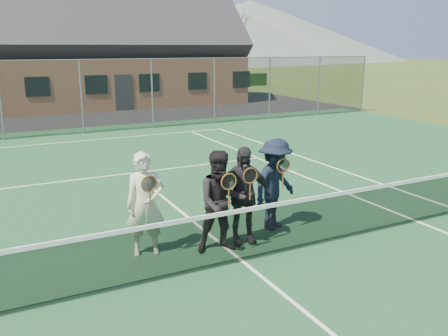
% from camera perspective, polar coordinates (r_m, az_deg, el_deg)
% --- Properties ---
extents(ground, '(220.00, 220.00, 0.00)m').
position_cam_1_polar(ground, '(26.83, -19.11, 6.12)').
color(ground, '#344B1A').
rests_on(ground, ground).
extents(court_surface, '(30.00, 30.00, 0.02)m').
position_cam_1_polar(court_surface, '(8.09, 2.27, -11.26)').
color(court_surface, '#1C4C2B').
rests_on(court_surface, ground).
extents(hedge_row, '(40.00, 1.20, 1.10)m').
position_cam_1_polar(hedge_row, '(38.64, -21.79, 9.03)').
color(hedge_row, black).
rests_on(hedge_row, ground).
extents(hill_centre, '(120.00, 120.00, 22.00)m').
position_cam_1_polar(hill_centre, '(104.33, -14.50, 18.12)').
color(hill_centre, slate).
rests_on(hill_centre, ground).
extents(hill_east, '(90.00, 90.00, 14.00)m').
position_cam_1_polar(hill_east, '(117.12, 3.26, 16.13)').
color(hill_east, '#57685F').
rests_on(hill_east, ground).
extents(court_markings, '(11.03, 23.83, 0.01)m').
position_cam_1_polar(court_markings, '(8.09, 2.27, -11.17)').
color(court_markings, white).
rests_on(court_markings, court_surface).
extents(tennis_net, '(11.68, 0.08, 1.10)m').
position_cam_1_polar(tennis_net, '(7.88, 2.31, -7.79)').
color(tennis_net, slate).
rests_on(tennis_net, ground).
extents(perimeter_fence, '(30.07, 0.07, 3.02)m').
position_cam_1_polar(perimeter_fence, '(20.27, -16.78, 8.20)').
color(perimeter_fence, slate).
rests_on(perimeter_fence, ground).
extents(clubhouse, '(15.60, 8.20, 7.70)m').
position_cam_1_polar(clubhouse, '(31.29, -13.34, 14.94)').
color(clubhouse, '#9E6B4C').
rests_on(clubhouse, ground).
extents(tree_c, '(3.20, 3.20, 7.77)m').
position_cam_1_polar(tree_c, '(39.81, -19.68, 16.92)').
color(tree_c, '#342113').
rests_on(tree_c, ground).
extents(tree_d, '(3.20, 3.20, 7.77)m').
position_cam_1_polar(tree_d, '(42.39, -5.55, 17.46)').
color(tree_d, '#371F14').
rests_on(tree_d, ground).
extents(tree_e, '(3.20, 3.20, 7.77)m').
position_cam_1_polar(tree_e, '(44.94, 1.92, 17.34)').
color(tree_e, '#372514').
rests_on(tree_e, ground).
extents(player_a, '(0.73, 0.56, 1.80)m').
position_cam_1_polar(player_a, '(8.16, -9.44, -4.31)').
color(player_a, beige).
rests_on(player_a, court_surface).
extents(player_b, '(1.01, 0.86, 1.80)m').
position_cam_1_polar(player_b, '(8.18, -0.30, -4.08)').
color(player_b, black).
rests_on(player_b, court_surface).
extents(player_c, '(1.13, 0.69, 1.80)m').
position_cam_1_polar(player_c, '(8.54, 2.24, -3.28)').
color(player_c, '#232328').
rests_on(player_c, court_surface).
extents(player_d, '(1.33, 1.07, 1.80)m').
position_cam_1_polar(player_d, '(9.25, 6.14, -1.96)').
color(player_d, black).
rests_on(player_d, court_surface).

